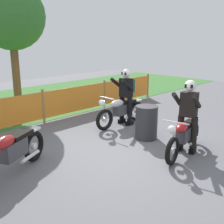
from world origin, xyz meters
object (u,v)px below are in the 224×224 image
at_px(rider_trailing, 189,112).
at_px(rider_third, 126,94).
at_px(motorcycle_trailing, 184,136).
at_px(motorcycle_lead, 11,152).
at_px(oil_drum, 146,122).
at_px(motorcycle_third, 121,111).

height_order(rider_trailing, rider_third, same).
distance_m(motorcycle_trailing, rider_third, 2.68).
bearing_deg(rider_third, motorcycle_lead, 10.86).
xyz_separation_m(motorcycle_lead, rider_trailing, (3.43, -1.76, 0.46)).
bearing_deg(oil_drum, motorcycle_trailing, -101.42).
bearing_deg(oil_drum, rider_third, 64.68).
bearing_deg(motorcycle_trailing, rider_third, -119.09).
bearing_deg(motorcycle_lead, motorcycle_trailing, 124.49).
bearing_deg(rider_third, motorcycle_third, 0.51).
bearing_deg(oil_drum, rider_trailing, -92.16).
distance_m(motorcycle_lead, motorcycle_third, 3.91).
distance_m(motorcycle_third, rider_trailing, 2.54).
xyz_separation_m(motorcycle_lead, motorcycle_third, (3.85, 0.70, -0.03)).
relative_size(motorcycle_lead, rider_third, 1.17).
height_order(motorcycle_trailing, rider_trailing, rider_trailing).
bearing_deg(rider_third, oil_drum, 65.79).
bearing_deg(rider_trailing, rider_third, -114.92).
relative_size(motorcycle_lead, oil_drum, 2.24).
height_order(motorcycle_third, rider_trailing, rider_trailing).
relative_size(rider_trailing, rider_third, 1.00).
height_order(motorcycle_lead, motorcycle_third, motorcycle_lead).
distance_m(motorcycle_trailing, rider_trailing, 0.55).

